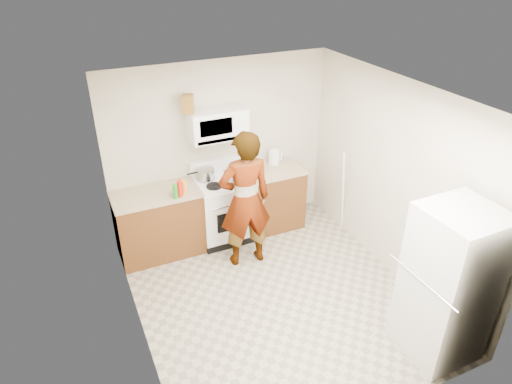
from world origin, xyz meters
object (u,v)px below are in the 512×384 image
gas_range (224,207)px  fridge (448,285)px  saucepan (205,174)px  person (245,200)px  microwave (217,124)px  kettle (274,157)px

gas_range → fridge: (1.28, -2.87, 0.36)m
saucepan → gas_range: bearing=-27.2°
person → microwave: bearing=-81.8°
microwave → saucepan: bearing=-174.4°
fridge → kettle: (-0.40, 3.04, 0.18)m
gas_range → person: 0.80m
gas_range → microwave: 1.22m
gas_range → kettle: (0.87, 0.17, 0.55)m
person → saucepan: bearing=-66.8°
kettle → saucepan: (-1.08, -0.06, -0.02)m
microwave → kettle: 1.10m
microwave → saucepan: (-0.21, -0.02, -0.68)m
microwave → fridge: (1.28, -3.00, -0.85)m
gas_range → saucepan: bearing=152.8°
kettle → person: bearing=-144.4°
gas_range → microwave: (0.00, 0.13, 1.21)m
microwave → person: 1.10m
microwave → kettle: (0.87, 0.04, -0.67)m
person → kettle: person is taller
gas_range → fridge: fridge is taller
saucepan → person: bearing=-71.2°
gas_range → saucepan: gas_range is taller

